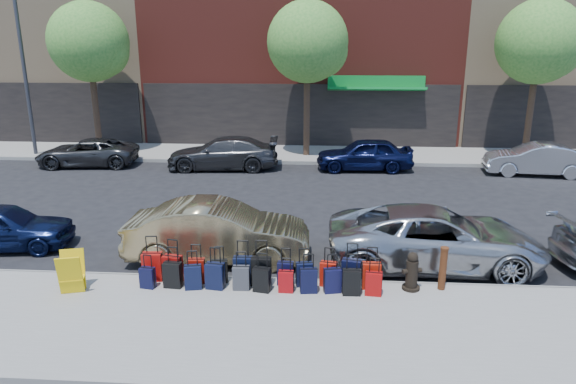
# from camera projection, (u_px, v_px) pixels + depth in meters

# --- Properties ---
(ground) EXTENTS (120.00, 120.00, 0.00)m
(ground) POSITION_uv_depth(u_px,v_px,m) (280.00, 221.00, 16.37)
(ground) COLOR black
(ground) RESTS_ON ground
(sidewalk_near) EXTENTS (60.00, 4.00, 0.15)m
(sidewalk_near) POSITION_uv_depth(u_px,v_px,m) (253.00, 326.00, 10.12)
(sidewalk_near) COLOR gray
(sidewalk_near) RESTS_ON ground
(sidewalk_far) EXTENTS (60.00, 4.00, 0.15)m
(sidewalk_far) POSITION_uv_depth(u_px,v_px,m) (297.00, 154.00, 25.93)
(sidewalk_far) COLOR gray
(sidewalk_far) RESTS_ON ground
(curb_near) EXTENTS (60.00, 0.08, 0.15)m
(curb_near) POSITION_uv_depth(u_px,v_px,m) (264.00, 281.00, 12.05)
(curb_near) COLOR gray
(curb_near) RESTS_ON ground
(curb_far) EXTENTS (60.00, 0.08, 0.15)m
(curb_far) POSITION_uv_depth(u_px,v_px,m) (294.00, 163.00, 23.99)
(curb_far) COLOR gray
(curb_far) RESTS_ON ground
(building_left) EXTENTS (15.00, 12.12, 16.00)m
(building_left) POSITION_uv_depth(u_px,v_px,m) (52.00, 2.00, 32.44)
(building_left) COLOR tan
(building_left) RESTS_ON ground
(tree_left) EXTENTS (3.80, 3.80, 7.27)m
(tree_left) POSITION_uv_depth(u_px,v_px,m) (92.00, 44.00, 24.61)
(tree_left) COLOR black
(tree_left) RESTS_ON sidewalk_far
(tree_center) EXTENTS (3.80, 3.80, 7.27)m
(tree_center) POSITION_uv_depth(u_px,v_px,m) (310.00, 44.00, 23.92)
(tree_center) COLOR black
(tree_center) RESTS_ON sidewalk_far
(tree_right) EXTENTS (3.80, 3.80, 7.27)m
(tree_right) POSITION_uv_depth(u_px,v_px,m) (542.00, 44.00, 23.22)
(tree_right) COLOR black
(tree_right) RESTS_ON sidewalk_far
(streetlight) EXTENTS (2.59, 0.18, 8.00)m
(streetlight) POSITION_uv_depth(u_px,v_px,m) (27.00, 61.00, 24.35)
(streetlight) COLOR #333338
(streetlight) RESTS_ON sidewalk_far
(suitcase_front_0) EXTENTS (0.46, 0.28, 1.07)m
(suitcase_front_0) POSITION_uv_depth(u_px,v_px,m) (153.00, 267.00, 11.84)
(suitcase_front_0) COLOR #A20E0A
(suitcase_front_0) RESTS_ON sidewalk_near
(suitcase_front_1) EXTENTS (0.46, 0.31, 1.03)m
(suitcase_front_1) POSITION_uv_depth(u_px,v_px,m) (173.00, 269.00, 11.75)
(suitcase_front_1) COLOR maroon
(suitcase_front_1) RESTS_ON sidewalk_near
(suitcase_front_2) EXTENTS (0.39, 0.23, 0.91)m
(suitcase_front_2) POSITION_uv_depth(u_px,v_px,m) (197.00, 271.00, 11.74)
(suitcase_front_2) COLOR maroon
(suitcase_front_2) RESTS_ON sidewalk_near
(suitcase_front_3) EXTENTS (0.38, 0.25, 0.86)m
(suitcase_front_3) POSITION_uv_depth(u_px,v_px,m) (220.00, 271.00, 11.76)
(suitcase_front_3) COLOR black
(suitcase_front_3) RESTS_ON sidewalk_near
(suitcase_front_4) EXTENTS (0.43, 0.25, 1.02)m
(suitcase_front_4) POSITION_uv_depth(u_px,v_px,m) (243.00, 270.00, 11.69)
(suitcase_front_4) COLOR black
(suitcase_front_4) RESTS_ON sidewalk_near
(suitcase_front_5) EXTENTS (0.45, 0.25, 1.06)m
(suitcase_front_5) POSITION_uv_depth(u_px,v_px,m) (261.00, 271.00, 11.60)
(suitcase_front_5) COLOR black
(suitcase_front_5) RESTS_ON sidewalk_near
(suitcase_front_6) EXTENTS (0.37, 0.23, 0.87)m
(suitcase_front_6) POSITION_uv_depth(u_px,v_px,m) (285.00, 273.00, 11.64)
(suitcase_front_6) COLOR black
(suitcase_front_6) RESTS_ON sidewalk_near
(suitcase_front_7) EXTENTS (0.40, 0.27, 0.88)m
(suitcase_front_7) POSITION_uv_depth(u_px,v_px,m) (304.00, 274.00, 11.59)
(suitcase_front_7) COLOR black
(suitcase_front_7) RESTS_ON sidewalk_near
(suitcase_front_8) EXTENTS (0.41, 0.27, 0.91)m
(suitcase_front_8) POSITION_uv_depth(u_px,v_px,m) (328.00, 274.00, 11.57)
(suitcase_front_8) COLOR #B2170B
(suitcase_front_8) RESTS_ON sidewalk_near
(suitcase_front_9) EXTENTS (0.46, 0.31, 1.02)m
(suitcase_front_9) POSITION_uv_depth(u_px,v_px,m) (351.00, 273.00, 11.55)
(suitcase_front_9) COLOR black
(suitcase_front_9) RESTS_ON sidewalk_near
(suitcase_front_10) EXTENTS (0.40, 0.23, 0.97)m
(suitcase_front_10) POSITION_uv_depth(u_px,v_px,m) (371.00, 276.00, 11.45)
(suitcase_front_10) COLOR #A81B0A
(suitcase_front_10) RESTS_ON sidewalk_near
(suitcase_back_0) EXTENTS (0.35, 0.24, 0.78)m
(suitcase_back_0) POSITION_uv_depth(u_px,v_px,m) (148.00, 278.00, 11.49)
(suitcase_back_0) COLOR black
(suitcase_back_0) RESTS_ON sidewalk_near
(suitcase_back_1) EXTENTS (0.42, 0.26, 0.95)m
(suitcase_back_1) POSITION_uv_depth(u_px,v_px,m) (173.00, 275.00, 11.51)
(suitcase_back_1) COLOR black
(suitcase_back_1) RESTS_ON sidewalk_near
(suitcase_back_2) EXTENTS (0.41, 0.29, 0.89)m
(suitcase_back_2) POSITION_uv_depth(u_px,v_px,m) (193.00, 277.00, 11.44)
(suitcase_back_2) COLOR black
(suitcase_back_2) RESTS_ON sidewalk_near
(suitcase_back_3) EXTENTS (0.43, 0.29, 0.96)m
(suitcase_back_3) POSITION_uv_depth(u_px,v_px,m) (215.00, 276.00, 11.44)
(suitcase_back_3) COLOR black
(suitcase_back_3) RESTS_ON sidewalk_near
(suitcase_back_4) EXTENTS (0.38, 0.23, 0.88)m
(suitcase_back_4) POSITION_uv_depth(u_px,v_px,m) (241.00, 278.00, 11.41)
(suitcase_back_4) COLOR #353539
(suitcase_back_4) RESTS_ON sidewalk_near
(suitcase_back_5) EXTENTS (0.41, 0.28, 0.89)m
(suitcase_back_5) POSITION_uv_depth(u_px,v_px,m) (262.00, 280.00, 11.32)
(suitcase_back_5) COLOR black
(suitcase_back_5) RESTS_ON sidewalk_near
(suitcase_back_6) EXTENTS (0.33, 0.20, 0.78)m
(suitcase_back_6) POSITION_uv_depth(u_px,v_px,m) (286.00, 281.00, 11.30)
(suitcase_back_6) COLOR #99090D
(suitcase_back_6) RESTS_ON sidewalk_near
(suitcase_back_7) EXTENTS (0.39, 0.26, 0.89)m
(suitcase_back_7) POSITION_uv_depth(u_px,v_px,m) (309.00, 280.00, 11.27)
(suitcase_back_7) COLOR black
(suitcase_back_7) RESTS_ON sidewalk_near
(suitcase_back_8) EXTENTS (0.41, 0.29, 0.88)m
(suitcase_back_8) POSITION_uv_depth(u_px,v_px,m) (332.00, 280.00, 11.28)
(suitcase_back_8) COLOR black
(suitcase_back_8) RESTS_ON sidewalk_near
(suitcase_back_9) EXTENTS (0.40, 0.24, 0.93)m
(suitcase_back_9) POSITION_uv_depth(u_px,v_px,m) (352.00, 282.00, 11.17)
(suitcase_back_9) COLOR black
(suitcase_back_9) RESTS_ON sidewalk_near
(suitcase_back_10) EXTENTS (0.38, 0.25, 0.85)m
(suitcase_back_10) POSITION_uv_depth(u_px,v_px,m) (374.00, 284.00, 11.16)
(suitcase_back_10) COLOR #9C0A0A
(suitcase_back_10) RESTS_ON sidewalk_near
(fire_hydrant) EXTENTS (0.46, 0.40, 0.88)m
(fire_hydrant) POSITION_uv_depth(u_px,v_px,m) (412.00, 272.00, 11.37)
(fire_hydrant) COLOR black
(fire_hydrant) RESTS_ON sidewalk_near
(bollard) EXTENTS (0.18, 0.18, 1.00)m
(bollard) POSITION_uv_depth(u_px,v_px,m) (443.00, 268.00, 11.35)
(bollard) COLOR #38190C
(bollard) RESTS_ON sidewalk_near
(display_rack) EXTENTS (0.64, 0.67, 0.91)m
(display_rack) POSITION_uv_depth(u_px,v_px,m) (72.00, 273.00, 11.25)
(display_rack) COLOR yellow
(display_rack) RESTS_ON sidewalk_near
(car_near_0) EXTENTS (3.92, 2.01, 1.28)m
(car_near_0) POSITION_uv_depth(u_px,v_px,m) (1.00, 227.00, 13.97)
(car_near_0) COLOR #0D173C
(car_near_0) RESTS_ON ground
(car_near_1) EXTENTS (4.74, 1.79, 1.55)m
(car_near_1) POSITION_uv_depth(u_px,v_px,m) (218.00, 232.00, 13.19)
(car_near_1) COLOR #918059
(car_near_1) RESTS_ON ground
(car_near_2) EXTENTS (5.40, 2.56, 1.49)m
(car_near_2) POSITION_uv_depth(u_px,v_px,m) (435.00, 237.00, 12.90)
(car_near_2) COLOR #ACAEB3
(car_near_2) RESTS_ON ground
(car_far_0) EXTENTS (4.69, 2.51, 1.25)m
(car_far_0) POSITION_uv_depth(u_px,v_px,m) (87.00, 152.00, 23.58)
(car_far_0) COLOR #323234
(car_far_0) RESTS_ON ground
(car_far_1) EXTENTS (5.05, 2.31, 1.43)m
(car_far_1) POSITION_uv_depth(u_px,v_px,m) (223.00, 153.00, 22.97)
(car_far_1) COLOR #343437
(car_far_1) RESTS_ON ground
(car_far_2) EXTENTS (4.29, 1.86, 1.44)m
(car_far_2) POSITION_uv_depth(u_px,v_px,m) (364.00, 154.00, 22.73)
(car_far_2) COLOR black
(car_far_2) RESTS_ON ground
(car_far_3) EXTENTS (4.30, 1.89, 1.37)m
(car_far_3) POSITION_uv_depth(u_px,v_px,m) (536.00, 159.00, 21.89)
(car_far_3) COLOR silver
(car_far_3) RESTS_ON ground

